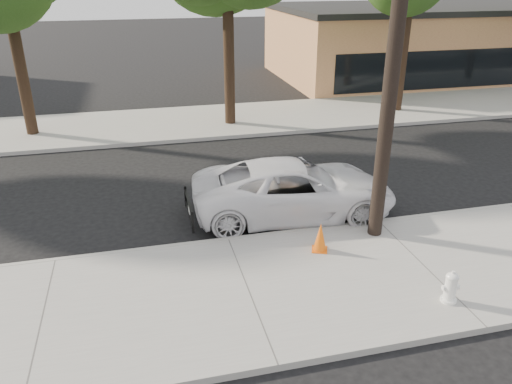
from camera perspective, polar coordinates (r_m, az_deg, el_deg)
ground at (r=14.18m, az=-4.79°, el=-1.77°), size 120.00×120.00×0.00m
near_sidewalk at (r=10.49m, az=-0.87°, el=-11.43°), size 90.00×4.40×0.15m
far_sidewalk at (r=22.06m, az=-8.45°, el=7.83°), size 90.00×5.00×0.15m
curb_near at (r=12.31m, az=-3.19°, el=-5.61°), size 90.00×0.12×0.16m
building_main at (r=34.01m, az=18.79°, el=15.88°), size 18.00×10.00×4.00m
utility_pole at (r=11.43m, az=15.61°, el=15.88°), size 1.40×0.34×9.00m
police_cruiser at (r=13.48m, az=4.37°, el=0.37°), size 5.65×2.96×1.52m
fire_hydrant at (r=10.66m, az=21.34°, el=-10.16°), size 0.35×0.31×0.65m
traffic_cone at (r=11.70m, az=7.35°, el=-5.17°), size 0.46×0.46×0.69m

